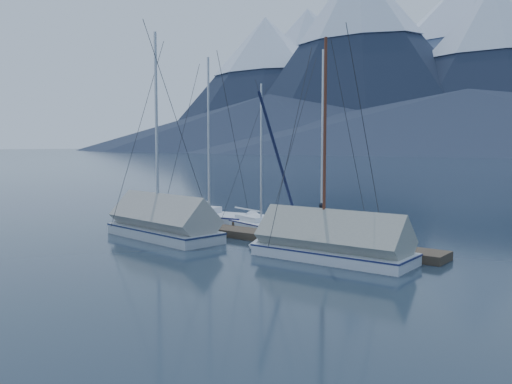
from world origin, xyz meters
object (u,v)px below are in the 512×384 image
Objects in this scene: sailboat_open_left at (217,219)px; sailboat_open_right at (330,232)px; sailboat_covered_near at (320,246)px; sailboat_covered_far at (156,226)px; sailboat_open_mid at (266,228)px; person at (322,220)px.

sailboat_open_left is 7.38m from sailboat_open_right.
sailboat_covered_far reaches higher than sailboat_covered_near.
sailboat_open_left is at bearing 170.89° from sailboat_open_mid.
sailboat_covered_near is at bearing -26.60° from sailboat_open_left.
sailboat_covered_near is (9.66, -4.84, 0.29)m from sailboat_open_left.
person is at bearing -21.29° from sailboat_open_mid.
sailboat_open_right is 2.63m from person.
sailboat_open_mid is at bearing 87.89° from person.
sailboat_open_mid is (3.94, -0.63, -0.03)m from sailboat_open_left.
sailboat_open_left is 1.24× the size of sailboat_open_mid.
sailboat_covered_far reaches higher than sailboat_open_right.
sailboat_open_right reaches higher than person.
sailboat_open_mid is 5.43× the size of person.
sailboat_covered_far is at bearing -80.95° from sailboat_open_left.
sailboat_covered_near reaches higher than sailboat_open_mid.
sailboat_open_left is at bearing 153.40° from sailboat_covered_near.
sailboat_open_mid is 0.88× the size of sailboat_covered_near.
sailboat_open_mid is 4.75m from person.
sailboat_open_mid is 3.49m from sailboat_open_right.
person is (7.42, 3.06, 0.58)m from sailboat_covered_far.
sailboat_open_left is at bearing 93.51° from person.
person is at bearing -15.67° from sailboat_open_left.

